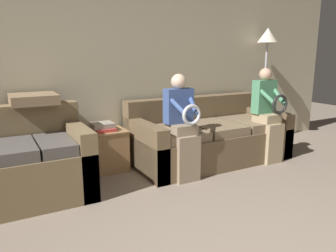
% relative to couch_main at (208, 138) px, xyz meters
% --- Properties ---
extents(wall_back, '(7.67, 0.06, 2.55)m').
position_rel_couch_main_xyz_m(wall_back, '(-1.16, 0.53, 0.98)').
color(wall_back, '#BCB293').
rests_on(wall_back, ground_plane).
extents(couch_main, '(2.06, 0.96, 0.81)m').
position_rel_couch_main_xyz_m(couch_main, '(0.00, 0.00, 0.00)').
color(couch_main, brown).
rests_on(couch_main, ground_plane).
extents(couch_side, '(1.32, 0.87, 0.88)m').
position_rel_couch_main_xyz_m(couch_side, '(-2.32, -0.09, 0.04)').
color(couch_side, brown).
rests_on(couch_side, ground_plane).
extents(child_left_seated, '(0.33, 0.37, 1.18)m').
position_rel_couch_main_xyz_m(child_left_seated, '(-0.65, -0.40, 0.34)').
color(child_left_seated, gray).
rests_on(child_left_seated, ground_plane).
extents(child_right_seated, '(0.32, 0.37, 1.21)m').
position_rel_couch_main_xyz_m(child_right_seated, '(0.65, -0.40, 0.36)').
color(child_right_seated, tan).
rests_on(child_right_seated, ground_plane).
extents(side_shelf, '(0.54, 0.41, 0.50)m').
position_rel_couch_main_xyz_m(side_shelf, '(-1.35, 0.27, -0.04)').
color(side_shelf, olive).
rests_on(side_shelf, ground_plane).
extents(book_stack, '(0.26, 0.26, 0.09)m').
position_rel_couch_main_xyz_m(book_stack, '(-1.35, 0.27, 0.25)').
color(book_stack, '#BC3833').
rests_on(book_stack, side_shelf).
extents(floor_lamp, '(0.30, 0.30, 1.77)m').
position_rel_couch_main_xyz_m(floor_lamp, '(1.25, 0.28, 1.19)').
color(floor_lamp, '#2D2B28').
rests_on(floor_lamp, ground_plane).
extents(throw_pillow, '(0.46, 0.46, 0.10)m').
position_rel_couch_main_xyz_m(throw_pillow, '(-2.09, 0.21, 0.64)').
color(throw_pillow, '#846B4C').
rests_on(throw_pillow, couch_side).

